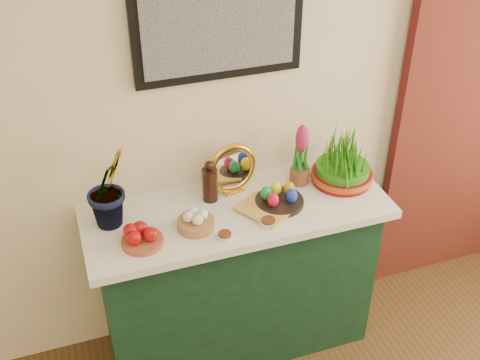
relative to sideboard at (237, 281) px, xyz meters
name	(u,v)px	position (x,y,z in m)	size (l,w,h in m)	color
sideboard	(237,281)	(0.00, 0.00, 0.00)	(1.30, 0.45, 0.85)	#143820
tablecloth	(236,210)	(0.00, 0.00, 0.45)	(1.40, 0.55, 0.04)	silver
hyacinth_green	(107,175)	(-0.55, 0.07, 0.71)	(0.25, 0.21, 0.49)	#1B7D1D
apple_bowl	(142,237)	(-0.46, -0.12, 0.50)	(0.21, 0.21, 0.09)	#9B4C2B
garlic_basket	(196,221)	(-0.21, -0.09, 0.50)	(0.20, 0.20, 0.09)	#97683D
vinegar_cruet	(210,183)	(-0.10, 0.09, 0.56)	(0.07, 0.07, 0.21)	black
mirror	(232,169)	(0.02, 0.13, 0.58)	(0.25, 0.10, 0.25)	gold
book	(252,218)	(0.03, -0.12, 0.48)	(0.15, 0.22, 0.03)	gold
spice_dish_left	(225,236)	(-0.12, -0.19, 0.48)	(0.07, 0.07, 0.03)	silver
spice_dish_right	(268,222)	(0.09, -0.17, 0.48)	(0.08, 0.08, 0.03)	silver
egg_plate	(279,198)	(0.19, -0.04, 0.50)	(0.24, 0.24, 0.09)	black
hyacinth_pink	(301,157)	(0.35, 0.09, 0.61)	(0.10, 0.10, 0.31)	brown
wheatgrass_sabzeh	(343,162)	(0.55, 0.04, 0.57)	(0.30, 0.30, 0.24)	maroon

